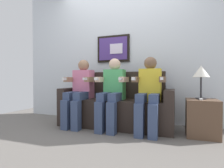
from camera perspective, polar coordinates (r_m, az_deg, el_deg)
name	(u,v)px	position (r m, az deg, el deg)	size (l,w,h in m)	color
ground_plane	(109,131)	(2.71, -1.11, -15.01)	(5.51, 5.51, 0.00)	#66605B
back_wall_assembly	(123,51)	(3.37, 3.52, 10.48)	(4.24, 0.10, 2.60)	silver
couch	(116,107)	(2.95, 1.17, -7.49)	(1.84, 0.58, 0.90)	#2D231E
person_on_left	(80,89)	(3.00, -10.22, -1.71)	(0.46, 0.56, 1.11)	pink
person_in_middle	(112,90)	(2.76, 0.06, -1.95)	(0.46, 0.56, 1.11)	#4CB266
person_on_right	(149,91)	(2.62, 11.84, -2.14)	(0.46, 0.56, 1.11)	yellow
side_table_right	(202,118)	(2.72, 26.96, -9.68)	(0.40, 0.40, 0.50)	brown
table_lamp	(201,73)	(2.71, 26.73, 3.20)	(0.22, 0.22, 0.46)	#333338
spare_remote_on_table	(201,99)	(2.62, 26.65, -4.35)	(0.04, 0.13, 0.02)	white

